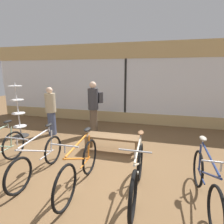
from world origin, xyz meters
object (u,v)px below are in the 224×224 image
object	(u,v)px
bicycle_left	(39,159)
bicycle_right	(137,174)
display_bench	(112,139)
customer_by_window	(94,106)
accessory_rack	(19,115)
bicycle_center	(80,167)
bicycle_far_right	(205,183)
customer_near_rack	(51,110)

from	to	relation	value
bicycle_left	bicycle_right	distance (m)	2.02
bicycle_left	display_bench	distance (m)	1.85
bicycle_right	customer_by_window	bearing A→B (deg)	123.32
accessory_rack	customer_by_window	distance (m)	2.45
bicycle_left	customer_by_window	xyz separation A→B (m)	(0.25, 2.61, 0.60)
bicycle_center	customer_by_window	xyz separation A→B (m)	(-0.73, 2.75, 0.57)
bicycle_right	customer_by_window	world-z (taller)	customer_by_window
bicycle_left	accessory_rack	xyz separation A→B (m)	(-2.04, 1.78, 0.35)
bicycle_left	bicycle_right	world-z (taller)	bicycle_right
bicycle_center	customer_by_window	distance (m)	2.90
bicycle_far_right	bicycle_center	bearing A→B (deg)	-177.32
bicycle_center	bicycle_far_right	distance (m)	2.12
display_bench	accessory_rack	bearing A→B (deg)	173.48
bicycle_right	customer_by_window	distance (m)	3.27
bicycle_center	accessory_rack	bearing A→B (deg)	147.46
bicycle_left	accessory_rack	size ratio (longest dim) A/B	0.98
bicycle_far_right	customer_near_rack	size ratio (longest dim) A/B	1.08
bicycle_far_right	accessory_rack	xyz separation A→B (m)	(-5.14, 1.83, 0.34)
bicycle_far_right	accessory_rack	size ratio (longest dim) A/B	0.99
bicycle_right	accessory_rack	bearing A→B (deg)	155.29
bicycle_far_right	customer_by_window	bearing A→B (deg)	137.03
bicycle_left	customer_by_window	world-z (taller)	customer_by_window
bicycle_far_right	accessory_rack	bearing A→B (deg)	160.42
bicycle_far_right	display_bench	xyz separation A→B (m)	(-1.90, 1.46, -0.01)
bicycle_center	customer_by_window	bearing A→B (deg)	104.84
accessory_rack	display_bench	xyz separation A→B (m)	(3.24, -0.37, -0.34)
accessory_rack	bicycle_center	bearing A→B (deg)	-32.54
bicycle_right	customer_near_rack	bearing A→B (deg)	143.84
bicycle_right	bicycle_far_right	size ratio (longest dim) A/B	1.00
bicycle_center	customer_near_rack	distance (m)	3.19
display_bench	customer_near_rack	bearing A→B (deg)	161.02
bicycle_left	bicycle_center	xyz separation A→B (m)	(0.98, -0.14, 0.03)
bicycle_right	customer_near_rack	world-z (taller)	customer_near_rack
bicycle_right	bicycle_far_right	distance (m)	1.08
display_bench	bicycle_far_right	bearing A→B (deg)	-37.54
bicycle_right	bicycle_far_right	world-z (taller)	bicycle_right
bicycle_left	accessory_rack	bearing A→B (deg)	138.90
display_bench	bicycle_right	bearing A→B (deg)	-61.30
accessory_rack	bicycle_left	bearing A→B (deg)	-41.10
customer_near_rack	display_bench	bearing A→B (deg)	-18.98
display_bench	customer_by_window	world-z (taller)	customer_by_window
customer_near_rack	accessory_rack	bearing A→B (deg)	-154.94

